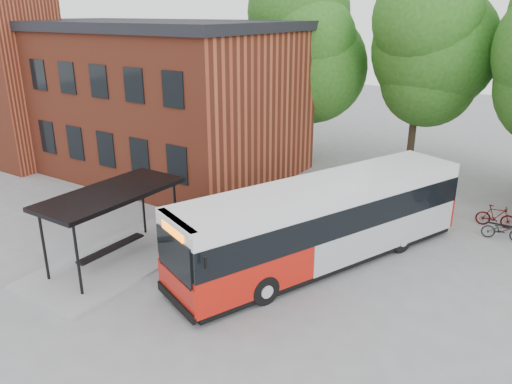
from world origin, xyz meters
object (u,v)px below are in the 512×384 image
Objects in this scene: city_bus at (325,223)px; bicycle_0 at (503,230)px; bus_shelter at (114,227)px; bicycle_1 at (496,216)px.

city_bus is 8.03m from bicycle_0.
bus_shelter is 4.24× the size of bicycle_1.
bus_shelter reaches higher than bicycle_0.
bicycle_0 is at bearing -167.02° from bicycle_1.
city_bus is 7.59× the size of bicycle_0.
city_bus is at bearing 126.78° from bicycle_0.
bicycle_1 is (11.38, 11.50, -0.95)m from bus_shelter.
bus_shelter is at bearing 120.29° from bicycle_0.
city_bus is 8.70m from bicycle_1.
bus_shelter is 0.56× the size of city_bus.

